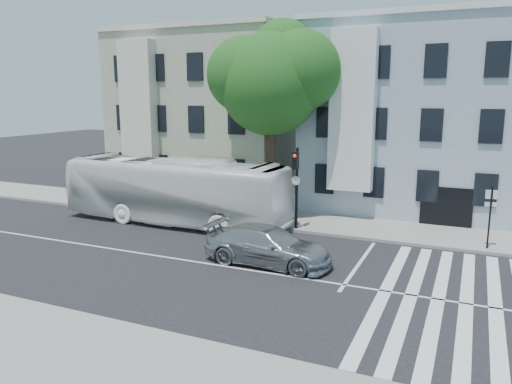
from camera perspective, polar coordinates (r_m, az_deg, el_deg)
The scene contains 11 objects.
ground at distance 21.49m, azimuth -7.18°, elevation -7.89°, with size 120.00×120.00×0.00m, color black.
sidewalk_far at distance 28.33m, azimuth 1.17°, elevation -2.94°, with size 80.00×4.00×0.15m, color gray.
sidewalk_near at distance 15.73m, azimuth -22.95°, elevation -15.86°, with size 80.00×4.00×0.15m, color gray.
building_left at distance 36.85m, azimuth -4.71°, elevation 8.84°, with size 12.00×10.00×11.00m, color #989D83.
building_right at distance 32.58m, azimuth 17.71°, elevation 8.05°, with size 12.00×10.00×11.00m, color #95A2B1.
street_tree at distance 28.14m, azimuth 1.94°, elevation 12.90°, with size 7.30×5.90×11.10m.
bus at distance 27.45m, azimuth -9.22°, elevation 0.18°, with size 13.02×3.05×3.63m, color white.
sedan at distance 20.84m, azimuth 1.39°, elevation -6.13°, with size 5.43×2.21×1.58m, color #A6AAAD.
hedge at distance 29.03m, azimuth -9.22°, elevation -1.87°, with size 8.50×0.84×0.70m, color #235E1E, non-canonical shape.
traffic_signal at distance 25.26m, azimuth 4.61°, elevation 1.58°, with size 0.45×0.53×4.32m.
far_sign_pole at distance 24.46m, azimuth 25.22°, elevation -1.83°, with size 0.51×0.21×2.85m.
Camera 1 is at (10.58, -17.35, 7.00)m, focal length 35.00 mm.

